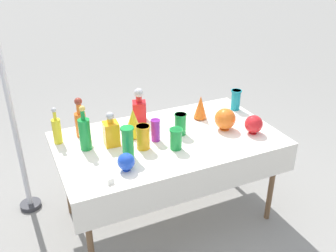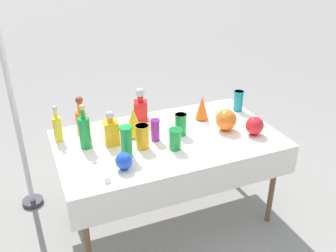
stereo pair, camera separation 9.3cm
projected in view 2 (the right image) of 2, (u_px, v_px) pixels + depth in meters
The scene contains 22 objects.
ground_plane at pixel (168, 215), 3.23m from camera, with size 40.00×40.00×0.00m, color gray.
display_table at pixel (169, 146), 2.88m from camera, with size 1.70×0.98×0.76m.
tall_bottle_0 at pixel (85, 131), 2.69m from camera, with size 0.08×0.08×0.34m.
tall_bottle_1 at pixel (58, 128), 2.79m from camera, with size 0.07×0.07×0.29m.
tall_bottle_2 at pixel (81, 119), 2.88m from camera, with size 0.09×0.09×0.32m.
square_decanter_0 at pixel (111, 131), 2.75m from camera, with size 0.11×0.11×0.27m.
square_decanter_1 at pixel (141, 107), 3.10m from camera, with size 0.14×0.14×0.29m.
slender_vase_0 at pixel (238, 100), 3.28m from camera, with size 0.09×0.09×0.18m.
slender_vase_1 at pixel (175, 138), 2.69m from camera, with size 0.10×0.10×0.16m.
slender_vase_2 at pixel (156, 130), 2.80m from camera, with size 0.07×0.07×0.17m.
slender_vase_3 at pixel (142, 136), 2.70m from camera, with size 0.10×0.10×0.18m.
slender_vase_4 at pixel (181, 124), 2.88m from camera, with size 0.10×0.10×0.17m.
slender_vase_5 at pixel (126, 141), 2.58m from camera, with size 0.09×0.09×0.23m.
fluted_vase_0 at pixel (202, 108), 3.12m from camera, with size 0.11×0.11×0.20m.
fluted_vase_1 at pixel (133, 122), 2.86m from camera, with size 0.15×0.15×0.23m.
round_bowl_0 at pixel (226, 120), 2.95m from camera, with size 0.17×0.17×0.18m.
round_bowl_1 at pixel (255, 126), 2.89m from camera, with size 0.14×0.14×0.15m.
round_bowl_2 at pixel (124, 161), 2.46m from camera, with size 0.12×0.12×0.12m.
price_tag_left at pixel (108, 181), 2.34m from camera, with size 0.05×0.01×0.04m, color white.
cardboard_box_behind_left at pixel (130, 143), 3.99m from camera, with size 0.48×0.39×0.42m.
cardboard_box_behind_right at pixel (138, 150), 3.87m from camera, with size 0.50×0.50×0.42m.
canopy_pole at pixel (14, 112), 2.95m from camera, with size 0.18×0.18×2.33m.
Camera 2 is at (-0.97, -2.33, 2.15)m, focal length 40.00 mm.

